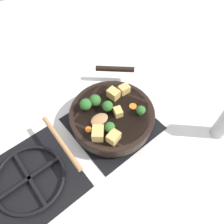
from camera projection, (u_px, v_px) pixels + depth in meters
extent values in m
plane|color=silver|center=(112.00, 124.00, 0.88)|extent=(2.40, 2.40, 0.00)
cube|color=black|center=(112.00, 123.00, 0.88)|extent=(0.31, 0.31, 0.01)
torus|color=black|center=(112.00, 121.00, 0.87)|extent=(0.24, 0.24, 0.01)
cube|color=black|center=(112.00, 121.00, 0.87)|extent=(0.01, 0.23, 0.01)
cube|color=black|center=(112.00, 121.00, 0.87)|extent=(0.23, 0.01, 0.01)
cube|color=black|center=(31.00, 180.00, 0.75)|extent=(0.31, 0.31, 0.01)
torus|color=black|center=(29.00, 178.00, 0.73)|extent=(0.24, 0.24, 0.01)
cube|color=black|center=(29.00, 178.00, 0.73)|extent=(0.01, 0.23, 0.01)
cube|color=black|center=(29.00, 178.00, 0.73)|extent=(0.23, 0.01, 0.01)
cylinder|color=black|center=(112.00, 116.00, 0.84)|extent=(0.32, 0.32, 0.06)
cylinder|color=brown|center=(112.00, 116.00, 0.83)|extent=(0.29, 0.29, 0.05)
torus|color=black|center=(112.00, 113.00, 0.82)|extent=(0.32, 0.32, 0.01)
cylinder|color=black|center=(115.00, 69.00, 0.96)|extent=(0.13, 0.14, 0.02)
ellipsoid|color=#A87A4C|center=(99.00, 119.00, 0.79)|extent=(0.05, 0.07, 0.01)
cylinder|color=#A87A4C|center=(61.00, 142.00, 0.73)|extent=(0.24, 0.03, 0.02)
cube|color=tan|center=(113.00, 94.00, 0.84)|extent=(0.05, 0.04, 0.04)
cube|color=tan|center=(118.00, 112.00, 0.80)|extent=(0.04, 0.04, 0.03)
cube|color=tan|center=(114.00, 137.00, 0.73)|extent=(0.04, 0.05, 0.03)
cube|color=tan|center=(98.00, 133.00, 0.74)|extent=(0.06, 0.06, 0.04)
cube|color=tan|center=(124.00, 89.00, 0.86)|extent=(0.04, 0.04, 0.03)
cylinder|color=#709956|center=(86.00, 108.00, 0.82)|extent=(0.01, 0.01, 0.01)
sphere|color=#2D6628|center=(86.00, 104.00, 0.80)|extent=(0.04, 0.04, 0.04)
cylinder|color=#709956|center=(95.00, 104.00, 0.83)|extent=(0.01, 0.01, 0.01)
sphere|color=#2D6628|center=(95.00, 100.00, 0.81)|extent=(0.04, 0.04, 0.04)
cylinder|color=#709956|center=(110.00, 130.00, 0.76)|extent=(0.01, 0.01, 0.01)
sphere|color=#2D6628|center=(110.00, 127.00, 0.75)|extent=(0.04, 0.04, 0.04)
cylinder|color=#709956|center=(108.00, 109.00, 0.81)|extent=(0.01, 0.01, 0.01)
sphere|color=#2D6628|center=(108.00, 106.00, 0.80)|extent=(0.04, 0.04, 0.04)
cylinder|color=#709956|center=(140.00, 113.00, 0.80)|extent=(0.01, 0.01, 0.01)
sphere|color=#2D6628|center=(141.00, 110.00, 0.79)|extent=(0.03, 0.03, 0.03)
cylinder|color=orange|center=(88.00, 129.00, 0.77)|extent=(0.02, 0.02, 0.01)
cylinder|color=orange|center=(133.00, 106.00, 0.83)|extent=(0.03, 0.03, 0.01)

